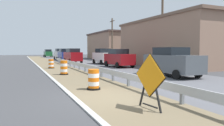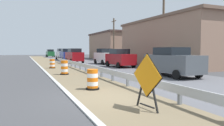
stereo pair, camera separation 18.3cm
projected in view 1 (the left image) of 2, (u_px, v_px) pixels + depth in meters
name	position (u px, v px, depth m)	size (l,w,h in m)	color
ground_plane	(107.00, 97.00, 8.70)	(160.00, 160.00, 0.00)	#3D3D3F
median_dirt_strip	(118.00, 96.00, 8.91)	(3.42, 120.00, 0.01)	#706047
far_lane_asphalt	(215.00, 87.00, 11.13)	(7.76, 120.00, 0.00)	#56565B
curb_near_edge	(76.00, 100.00, 8.18)	(0.20, 120.00, 0.11)	#ADADA8
guardrail_median	(149.00, 82.00, 9.43)	(0.18, 51.14, 0.71)	#ADB2B7
warning_sign_diamond	(150.00, 78.00, 6.90)	(0.22, 1.45, 1.86)	black
traffic_barrel_nearest	(94.00, 80.00, 10.40)	(0.67, 0.67, 1.00)	orange
traffic_barrel_close	(64.00, 68.00, 16.63)	(0.67, 0.67, 1.11)	orange
traffic_barrel_mid	(51.00, 64.00, 22.38)	(0.65, 0.65, 0.97)	orange
car_lead_near_lane	(73.00, 56.00, 31.99)	(2.11, 4.66, 2.16)	maroon
car_trailing_near_lane	(69.00, 54.00, 49.90)	(2.28, 4.35, 2.12)	#195128
car_lead_far_lane	(48.00, 53.00, 57.22)	(2.02, 4.37, 2.07)	#195128
car_mid_far_lane	(172.00, 62.00, 15.73)	(2.25, 4.77, 2.14)	#4C5156
car_trailing_far_lane	(60.00, 54.00, 42.70)	(2.12, 4.19, 2.20)	silver
car_distant_a	(104.00, 56.00, 29.36)	(2.17, 4.14, 2.12)	silver
car_distant_b	(65.00, 55.00, 37.80)	(1.99, 4.53, 2.15)	navy
car_distant_c	(119.00, 58.00, 24.10)	(2.16, 4.40, 2.05)	maroon
roadside_shop_near	(170.00, 42.00, 26.25)	(6.25, 16.03, 5.74)	#93705B
roadside_shop_far	(116.00, 46.00, 46.14)	(9.24, 13.88, 5.62)	#93705B
utility_pole_near	(162.00, 24.00, 22.90)	(0.24, 1.80, 9.24)	brown
utility_pole_mid	(112.00, 39.00, 36.42)	(0.24, 1.80, 7.34)	brown
bush_roadside	(172.00, 61.00, 20.29)	(2.76, 2.76, 1.75)	#1E4C23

